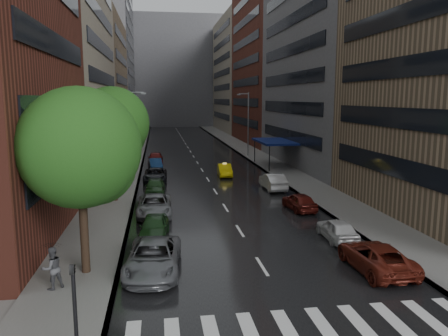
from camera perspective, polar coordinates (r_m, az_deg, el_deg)
The scene contains 19 objects.
ground at distance 19.11m, azimuth 7.92°, elevation -17.04°, with size 220.00×220.00×0.00m, color gray.
road at distance 67.12m, azimuth -4.27°, elevation 1.94°, with size 14.00×140.00×0.01m, color black.
sidewalk_left at distance 67.04m, azimuth -11.97°, elevation 1.82°, with size 4.00×140.00×0.15m, color gray.
sidewalk_right at distance 68.38m, azimuth 3.27°, elevation 2.15°, with size 4.00×140.00×0.15m, color gray.
crosswalk at distance 17.47m, azimuth 10.56°, elevation -19.72°, with size 13.15×2.80×0.01m.
buildings_left at distance 76.23m, azimuth -16.65°, elevation 14.50°, with size 8.00×108.00×38.00m.
buildings_right at distance 76.09m, azimuth 6.87°, elevation 14.09°, with size 8.05×109.10×36.00m.
building_far at distance 134.71m, azimuth -6.64°, elevation 12.33°, with size 40.00×14.00×32.00m, color slate.
tree_near at distance 21.10m, azimuth -18.32°, elevation 2.50°, with size 5.62×5.62×8.96m.
tree_mid at distance 35.86m, azimuth -14.40°, elevation 5.63°, with size 5.85×5.85×9.32m.
tree_far at distance 46.94m, azimuth -13.01°, elevation 4.46°, with size 4.37×4.37×6.96m.
taxi at distance 47.26m, azimuth 0.09°, elevation -0.28°, with size 1.39×3.99×1.32m, color yellow.
parked_cars_left at distance 36.96m, azimuth -9.02°, elevation -2.95°, with size 3.00×40.65×1.58m.
parked_cars_right at distance 30.15m, azimuth 11.99°, elevation -5.85°, with size 2.37×24.29×1.53m.
ped_black_umbrella at distance 20.73m, azimuth -21.57°, elevation -11.34°, with size 1.16×1.12×2.09m.
traffic_light at distance 14.30m, azimuth -18.90°, elevation -16.97°, with size 0.18×0.15×3.45m.
street_lamp_left at distance 46.61m, azimuth -11.95°, elevation 4.63°, with size 1.74×0.22×9.00m.
street_lamp_right at distance 62.81m, azimuth 3.11°, elevation 5.94°, with size 1.74×0.22×9.00m.
awning at distance 53.54m, azimuth 6.60°, elevation 3.45°, with size 4.00×8.00×3.12m.
Camera 1 is at (-5.04, -16.40, 8.41)m, focal length 35.00 mm.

